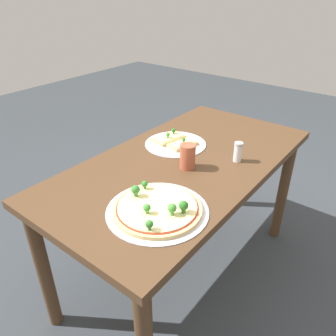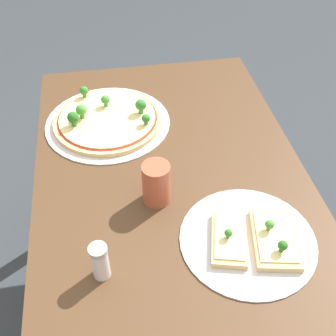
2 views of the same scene
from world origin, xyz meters
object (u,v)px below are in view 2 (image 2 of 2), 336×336
(pizza_tray_whole, at_px, (107,119))
(pizza_tray_slice, at_px, (253,239))
(drinking_cup, at_px, (156,183))
(condiment_shaker, at_px, (100,261))
(dining_table, at_px, (180,236))

(pizza_tray_whole, relative_size, pizza_tray_slice, 1.20)
(drinking_cup, bearing_deg, condiment_shaker, 142.78)
(pizza_tray_slice, distance_m, drinking_cup, 0.26)
(pizza_tray_slice, bearing_deg, drinking_cup, 49.63)
(dining_table, distance_m, drinking_cup, 0.17)
(pizza_tray_whole, xyz_separation_m, drinking_cup, (-0.33, -0.10, 0.04))
(dining_table, xyz_separation_m, drinking_cup, (0.05, 0.05, 0.15))
(pizza_tray_whole, bearing_deg, dining_table, -158.28)
(pizza_tray_slice, height_order, drinking_cup, drinking_cup)
(dining_table, relative_size, condiment_shaker, 14.83)
(pizza_tray_whole, xyz_separation_m, condiment_shaker, (-0.52, 0.05, 0.03))
(pizza_tray_slice, bearing_deg, condiment_shaker, 94.48)
(pizza_tray_slice, height_order, condiment_shaker, condiment_shaker)
(pizza_tray_slice, relative_size, drinking_cup, 2.78)
(dining_table, height_order, pizza_tray_slice, pizza_tray_slice)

